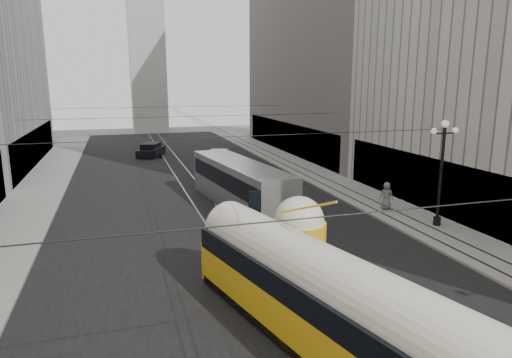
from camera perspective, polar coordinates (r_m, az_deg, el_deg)
road at (r=38.16m, az=-7.91°, el=-1.20°), size 20.00×85.00×0.02m
sidewalk_left at (r=41.63m, az=-25.25°, el=-1.04°), size 4.00×72.00×0.15m
sidewalk_right at (r=44.76m, az=6.70°, el=0.91°), size 4.00×72.00×0.15m
rail_left at (r=38.05m, az=-9.03°, el=-1.27°), size 0.12×85.00×0.04m
rail_right at (r=38.28m, az=-6.80°, el=-1.13°), size 0.12×85.00×0.04m
building_right_far at (r=58.66m, az=9.77°, el=19.40°), size 12.60×32.60×32.60m
distant_tower at (r=84.63m, az=-13.53°, el=16.05°), size 6.00×6.00×31.36m
lamppost_right_mid at (r=29.17m, az=22.19°, el=1.39°), size 1.86×0.44×6.37m
catenary at (r=36.28m, az=-7.74°, el=7.53°), size 25.00×72.00×0.23m
streetcar at (r=15.47m, az=8.81°, el=-14.90°), size 5.99×15.75×3.55m
city_bus at (r=31.78m, az=-2.03°, el=-0.51°), size 4.32×13.00×3.23m
sedan_white_far at (r=48.65m, az=-4.80°, el=2.61°), size 3.88×5.31×1.55m
sedan_dark_far at (r=55.61m, az=-12.99°, el=3.54°), size 3.78×5.32×1.55m
pedestrian_sidewalk_right at (r=32.28m, az=16.00°, el=-2.03°), size 1.06×0.85×1.88m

